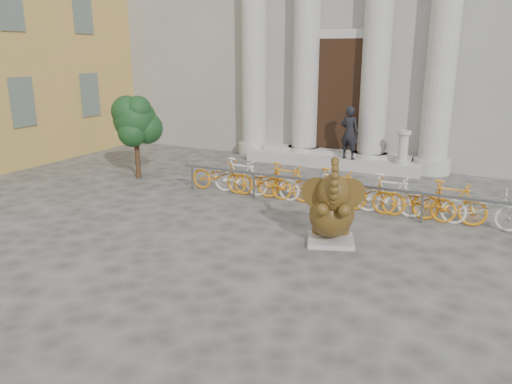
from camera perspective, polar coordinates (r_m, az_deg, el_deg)
The scene contains 7 objects.
ground at distance 9.32m, azimuth -9.86°, elevation -8.63°, with size 80.00×80.00×0.00m, color #474442.
entrance_steps at distance 17.35m, azimuth 8.70°, elevation 3.59°, with size 6.00×1.20×0.36m, color #A8A59E.
elephant_statue at distance 10.22m, azimuth 8.68°, elevation -2.26°, with size 1.25×1.48×1.87m.
bike_rack at distance 12.65m, azimuth 9.02°, elevation 0.45°, with size 8.63×0.53×1.00m.
tree at distance 15.59m, azimuth -13.61°, elevation 7.89°, with size 1.46×1.34×2.54m.
pedestrian at distance 16.68m, azimuth 10.62°, elevation 6.67°, with size 0.63×0.42×1.74m, color black.
balustrade_post at distance 16.37m, azimuth 16.45°, elevation 4.77°, with size 0.43×0.43×1.06m.
Camera 1 is at (5.14, -6.76, 3.84)m, focal length 35.00 mm.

